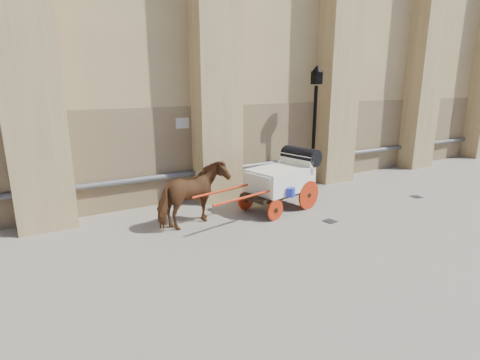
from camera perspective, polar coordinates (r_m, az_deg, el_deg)
ground at (r=10.05m, az=11.16°, el=-7.30°), size 90.00×90.00×0.00m
horse at (r=9.89m, az=-7.13°, el=-2.32°), size 2.17×1.46×1.68m
carriage at (r=11.28m, az=6.60°, el=0.42°), size 4.19×1.88×1.77m
street_lamp at (r=13.41m, az=11.27°, el=8.27°), size 0.40×0.40×4.29m
drain_grate_near at (r=10.65m, az=13.56°, el=-6.13°), size 0.35×0.35×0.01m
drain_grate_far at (r=13.84m, az=25.27°, el=-2.33°), size 0.38×0.38×0.01m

